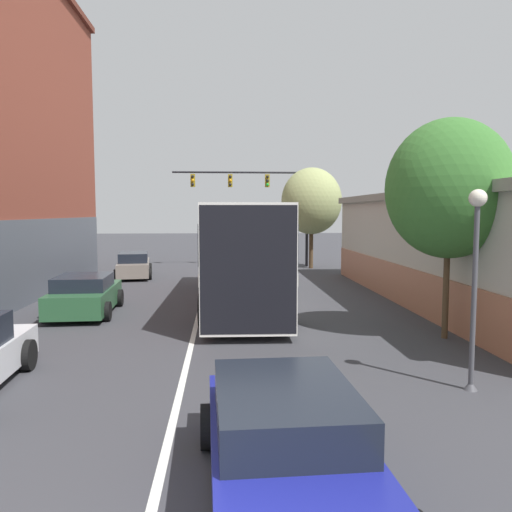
{
  "coord_description": "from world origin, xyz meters",
  "views": [
    {
      "loc": [
        0.85,
        -2.93,
        3.46
      ],
      "look_at": [
        2.0,
        14.6,
        1.92
      ],
      "focal_mm": 35.0,
      "sensor_mm": 36.0,
      "label": 1
    }
  ],
  "objects_px": {
    "parked_car_left_mid": "(134,265)",
    "street_lamp": "(475,269)",
    "hatchback_foreground": "(287,446)",
    "traffic_signal_gantry": "(262,193)",
    "parked_car_left_far": "(85,295)",
    "bus": "(244,249)",
    "street_tree_far": "(312,201)",
    "street_tree_near": "(449,189)"
  },
  "relations": [
    {
      "from": "parked_car_left_mid",
      "to": "street_lamp",
      "type": "relative_size",
      "value": 1.2
    },
    {
      "from": "hatchback_foreground",
      "to": "traffic_signal_gantry",
      "type": "bearing_deg",
      "value": -5.79
    },
    {
      "from": "traffic_signal_gantry",
      "to": "street_lamp",
      "type": "height_order",
      "value": "traffic_signal_gantry"
    },
    {
      "from": "parked_car_left_far",
      "to": "traffic_signal_gantry",
      "type": "distance_m",
      "value": 16.81
    },
    {
      "from": "bus",
      "to": "street_lamp",
      "type": "xyz_separation_m",
      "value": [
        4.04,
        -9.52,
        0.3
      ]
    },
    {
      "from": "hatchback_foreground",
      "to": "street_tree_far",
      "type": "height_order",
      "value": "street_tree_far"
    },
    {
      "from": "street_tree_near",
      "to": "bus",
      "type": "bearing_deg",
      "value": 133.77
    },
    {
      "from": "hatchback_foreground",
      "to": "traffic_signal_gantry",
      "type": "distance_m",
      "value": 26.39
    },
    {
      "from": "street_tree_far",
      "to": "hatchback_foreground",
      "type": "bearing_deg",
      "value": -100.7
    },
    {
      "from": "parked_car_left_mid",
      "to": "street_tree_near",
      "type": "xyz_separation_m",
      "value": [
        10.9,
        -13.87,
        3.46
      ]
    },
    {
      "from": "parked_car_left_far",
      "to": "street_tree_near",
      "type": "bearing_deg",
      "value": -113.01
    },
    {
      "from": "parked_car_left_far",
      "to": "traffic_signal_gantry",
      "type": "height_order",
      "value": "traffic_signal_gantry"
    },
    {
      "from": "bus",
      "to": "parked_car_left_far",
      "type": "height_order",
      "value": "bus"
    },
    {
      "from": "parked_car_left_mid",
      "to": "street_tree_near",
      "type": "bearing_deg",
      "value": -149.73
    },
    {
      "from": "bus",
      "to": "street_tree_far",
      "type": "xyz_separation_m",
      "value": [
        4.66,
        11.81,
        2.07
      ]
    },
    {
      "from": "parked_car_left_mid",
      "to": "bus",
      "type": "bearing_deg",
      "value": -154.01
    },
    {
      "from": "street_lamp",
      "to": "street_tree_near",
      "type": "xyz_separation_m",
      "value": [
        1.28,
        3.97,
        1.71
      ]
    },
    {
      "from": "parked_car_left_mid",
      "to": "traffic_signal_gantry",
      "type": "distance_m",
      "value": 9.6
    },
    {
      "from": "street_lamp",
      "to": "traffic_signal_gantry",
      "type": "bearing_deg",
      "value": 95.94
    },
    {
      "from": "hatchback_foreground",
      "to": "parked_car_left_mid",
      "type": "relative_size",
      "value": 1.0
    },
    {
      "from": "bus",
      "to": "parked_car_left_mid",
      "type": "xyz_separation_m",
      "value": [
        -5.59,
        8.32,
        -1.45
      ]
    },
    {
      "from": "traffic_signal_gantry",
      "to": "street_tree_near",
      "type": "height_order",
      "value": "traffic_signal_gantry"
    },
    {
      "from": "hatchback_foreground",
      "to": "street_tree_near",
      "type": "height_order",
      "value": "street_tree_near"
    },
    {
      "from": "street_lamp",
      "to": "street_tree_near",
      "type": "bearing_deg",
      "value": 72.18
    },
    {
      "from": "bus",
      "to": "street_tree_near",
      "type": "height_order",
      "value": "street_tree_near"
    },
    {
      "from": "hatchback_foreground",
      "to": "traffic_signal_gantry",
      "type": "height_order",
      "value": "traffic_signal_gantry"
    },
    {
      "from": "street_tree_near",
      "to": "street_tree_far",
      "type": "height_order",
      "value": "street_tree_far"
    },
    {
      "from": "street_lamp",
      "to": "street_tree_far",
      "type": "bearing_deg",
      "value": 88.34
    },
    {
      "from": "hatchback_foreground",
      "to": "parked_car_left_mid",
      "type": "distance_m",
      "value": 21.97
    },
    {
      "from": "parked_car_left_mid",
      "to": "parked_car_left_far",
      "type": "relative_size",
      "value": 1.12
    },
    {
      "from": "street_tree_near",
      "to": "parked_car_left_far",
      "type": "bearing_deg",
      "value": 159.71
    },
    {
      "from": "hatchback_foreground",
      "to": "street_lamp",
      "type": "relative_size",
      "value": 1.2
    },
    {
      "from": "traffic_signal_gantry",
      "to": "hatchback_foreground",
      "type": "bearing_deg",
      "value": -93.73
    },
    {
      "from": "bus",
      "to": "parked_car_left_mid",
      "type": "distance_m",
      "value": 10.13
    },
    {
      "from": "street_tree_near",
      "to": "street_lamp",
      "type": "bearing_deg",
      "value": -107.82
    },
    {
      "from": "parked_car_left_mid",
      "to": "traffic_signal_gantry",
      "type": "xyz_separation_m",
      "value": [
        7.27,
        4.77,
        4.07
      ]
    },
    {
      "from": "bus",
      "to": "street_tree_far",
      "type": "relative_size",
      "value": 1.93
    },
    {
      "from": "bus",
      "to": "traffic_signal_gantry",
      "type": "bearing_deg",
      "value": -6.11
    },
    {
      "from": "parked_car_left_far",
      "to": "street_tree_far",
      "type": "bearing_deg",
      "value": -39.94
    },
    {
      "from": "street_lamp",
      "to": "street_tree_near",
      "type": "height_order",
      "value": "street_tree_near"
    },
    {
      "from": "bus",
      "to": "traffic_signal_gantry",
      "type": "height_order",
      "value": "traffic_signal_gantry"
    },
    {
      "from": "street_lamp",
      "to": "street_tree_near",
      "type": "distance_m",
      "value": 4.51
    }
  ]
}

